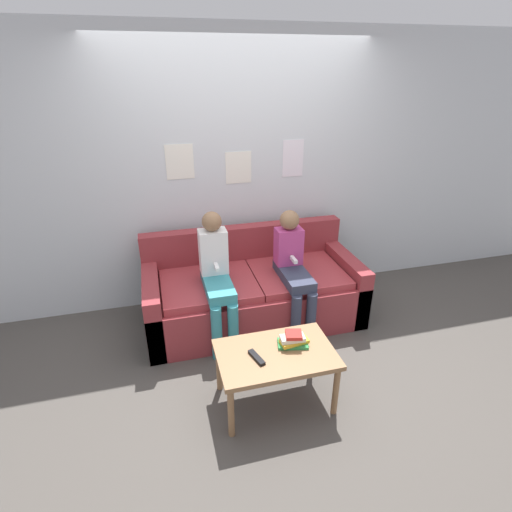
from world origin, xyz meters
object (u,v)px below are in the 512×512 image
object	(u,v)px
person_left	(217,273)
tv_remote	(257,357)
person_right	(293,266)
coffee_table	(276,359)
couch	(252,292)

from	to	relation	value
person_left	tv_remote	xyz separation A→B (m)	(0.11, -0.92, -0.19)
person_left	person_right	distance (m)	0.70
coffee_table	person_left	distance (m)	0.97
coffee_table	person_right	distance (m)	1.02
coffee_table	tv_remote	size ratio (longest dim) A/B	4.74
person_right	couch	bearing A→B (deg)	147.24
couch	tv_remote	xyz separation A→B (m)	(-0.26, -1.13, 0.17)
person_right	tv_remote	distance (m)	1.10
couch	person_left	world-z (taller)	person_left
tv_remote	couch	bearing A→B (deg)	60.35
coffee_table	tv_remote	world-z (taller)	tv_remote
coffee_table	person_left	bearing A→B (deg)	105.85
person_left	person_right	xyz separation A→B (m)	(0.70, -0.01, -0.02)
couch	coffee_table	xyz separation A→B (m)	(-0.11, -1.10, 0.10)
person_left	coffee_table	bearing A→B (deg)	-74.15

